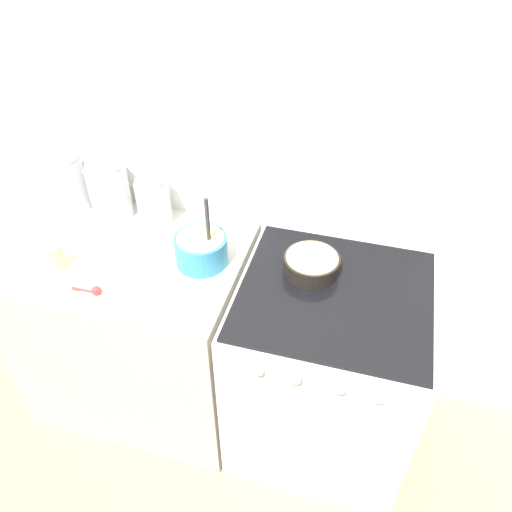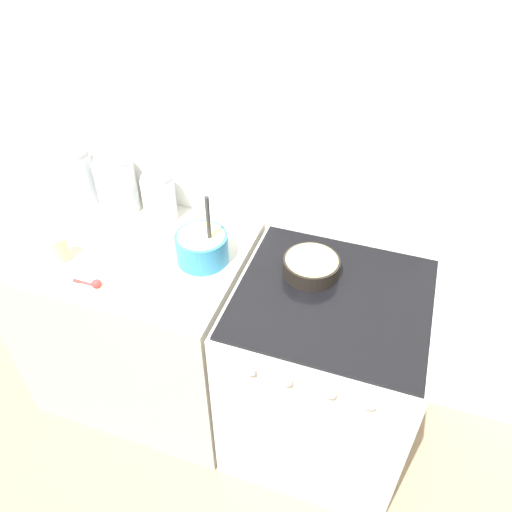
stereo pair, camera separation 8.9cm
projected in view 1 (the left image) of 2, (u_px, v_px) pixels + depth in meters
The scene contains 12 objects.
ground_plane at pixel (220, 472), 2.22m from camera, with size 12.00×12.00×0.00m, color gray.
wall_back at pixel (262, 157), 1.95m from camera, with size 4.89×0.05×2.40m.
countertop_cabinet at pixel (140, 328), 2.27m from camera, with size 0.95×0.67×0.90m.
stove at pixel (325, 369), 2.09m from camera, with size 0.72×0.69×0.90m.
mixing_bowl at pixel (201, 248), 1.89m from camera, with size 0.20×0.20×0.30m.
baking_pan at pixel (312, 264), 1.87m from camera, with size 0.21×0.21×0.07m.
storage_jar_left at pixel (68, 186), 2.15m from camera, with size 0.16×0.16×0.25m.
storage_jar_middle at pixel (110, 193), 2.11m from camera, with size 0.17×0.17×0.24m.
storage_jar_right at pixel (154, 204), 2.08m from camera, with size 0.14×0.14×0.20m.
tin_can at pixel (56, 256), 1.88m from camera, with size 0.07×0.07×0.10m.
recipe_page at pixel (125, 281), 1.85m from camera, with size 0.27×0.33×0.01m.
measuring_spoon at pixel (94, 291), 1.79m from camera, with size 0.12×0.04×0.04m.
Camera 1 is at (0.44, -0.98, 2.17)m, focal length 35.00 mm.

